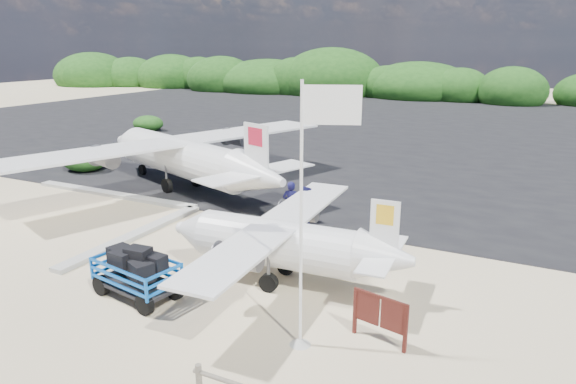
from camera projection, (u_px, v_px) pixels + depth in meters
name	position (u px, v px, depth m)	size (l,w,h in m)	color
ground	(217.00, 277.00, 15.28)	(160.00, 160.00, 0.00)	beige
asphalt_apron	(427.00, 131.00, 41.11)	(90.00, 50.00, 0.04)	#B2B2B2
lagoon	(49.00, 218.00, 20.41)	(9.00, 7.00, 0.40)	#B2B2B2
vegetation_band	(470.00, 101.00, 62.64)	(124.00, 8.00, 4.40)	#B2B2B2
baggage_cart	(139.00, 297.00, 14.07)	(2.57, 1.47, 1.29)	blue
flagpole	(300.00, 344.00, 11.83)	(1.20, 0.50, 5.99)	white
signboard	(378.00, 342.00, 11.92)	(1.48, 0.14, 1.22)	#501D16
crew_a	(291.00, 204.00, 19.25)	(0.65, 0.42, 1.78)	#121143
crew_b	(305.00, 213.00, 18.02)	(0.94, 0.73, 1.93)	#121143
aircraft_small	(351.00, 116.00, 49.59)	(7.57, 7.57, 2.73)	#B2B2B2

